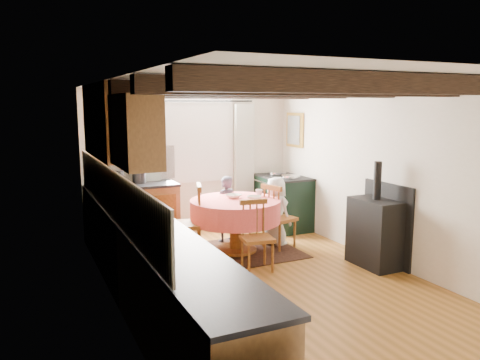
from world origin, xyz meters
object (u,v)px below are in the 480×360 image
chair_left (186,222)px  aga_range (283,202)px  cast_iron_stove (376,214)px  cup (259,193)px  dining_table (235,226)px  chair_near (257,236)px  child_right (276,211)px  child_far (226,209)px  chair_right (279,216)px

chair_left → aga_range: 2.23m
cast_iron_stove → cup: 1.74m
dining_table → cup: bearing=12.7°
chair_near → cast_iron_stove: size_ratio=0.65×
chair_near → aga_range: 2.20m
cup → aga_range: bearing=42.0°
chair_left → aga_range: (2.07, 0.85, -0.06)m
dining_table → child_right: child_right is taller
dining_table → child_right: bearing=7.6°
dining_table → chair_near: size_ratio=1.42×
dining_table → aga_range: aga_range is taller
dining_table → cup: size_ratio=12.21×
dining_table → child_far: bearing=80.3°
dining_table → chair_right: bearing=-4.9°
chair_near → chair_right: (0.75, 0.73, 0.03)m
aga_range → cast_iron_stove: size_ratio=0.72×
dining_table → child_far: 0.60m
dining_table → chair_near: bearing=-93.7°
aga_range → cast_iron_stove: 2.24m
cast_iron_stove → aga_range: bearing=92.8°
child_right → cup: (-0.29, 0.00, 0.31)m
child_right → chair_left: bearing=73.2°
aga_range → dining_table: bearing=-145.8°
aga_range → cup: aga_range is taller
chair_right → aga_range: size_ratio=0.97×
dining_table → chair_near: 0.80m
chair_near → cup: 1.08m
aga_range → cup: bearing=-138.0°
cast_iron_stove → chair_near: bearing=161.0°
chair_near → chair_right: size_ratio=0.94×
chair_left → child_right: child_right is taller
chair_left → chair_right: chair_left is taller
dining_table → chair_near: chair_near is taller
chair_left → aga_range: bearing=130.2°
chair_near → child_right: bearing=57.4°
cup → chair_left: bearing=-178.3°
chair_near → aga_range: size_ratio=0.90×
chair_near → cast_iron_stove: 1.61m
chair_near → cast_iron_stove: bearing=-10.5°
chair_right → chair_near: bearing=119.0°
child_far → chair_right: bearing=115.6°
child_right → cup: child_right is taller
aga_range → child_far: (-1.24, -0.33, 0.06)m
chair_right → dining_table: bearing=69.9°
child_right → cast_iron_stove: bearing=-170.9°
aga_range → cast_iron_stove: bearing=-87.2°
chair_right → cast_iron_stove: size_ratio=0.69×
chair_right → child_right: bearing=-24.8°
cast_iron_stove → child_right: 1.59m
chair_near → child_far: bearing=92.2°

